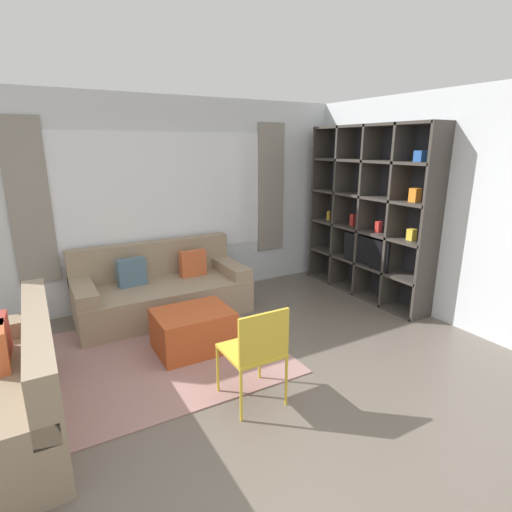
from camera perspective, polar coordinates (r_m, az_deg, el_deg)
The scene contains 8 objects.
ground_plane at distance 3.41m, azimuth 5.69°, elevation -22.17°, with size 16.00×16.00×0.00m, color #665B51.
wall_back at distance 5.53m, azimuth -12.63°, elevation 7.66°, with size 6.42×0.11×2.70m.
wall_right at distance 5.67m, azimuth 19.38°, elevation 7.29°, with size 0.07×4.24×2.70m, color silver.
area_rug at distance 4.27m, azimuth -18.00°, elevation -14.37°, with size 3.00×2.06×0.01m, color gray.
shelving_unit at distance 5.75m, azimuth 15.89°, elevation 5.77°, with size 0.37×2.09×2.35m.
couch_main at distance 5.23m, azimuth -13.30°, elevation -4.80°, with size 2.08×0.96×0.87m.
ottoman at distance 4.28m, azimuth -8.95°, elevation -10.46°, with size 0.77×0.59×0.44m.
folding_chair at distance 3.28m, azimuth 0.04°, elevation -12.99°, with size 0.44×0.46×0.86m.
Camera 1 is at (-1.59, -2.18, 2.09)m, focal length 28.00 mm.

